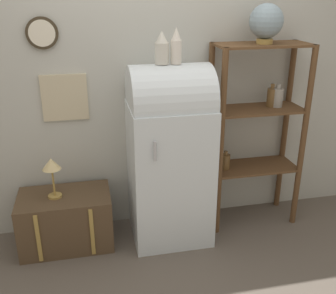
{
  "coord_description": "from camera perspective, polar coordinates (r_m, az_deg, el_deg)",
  "views": [
    {
      "loc": [
        -0.63,
        -2.62,
        1.99
      ],
      "look_at": [
        -0.01,
        0.26,
        0.81
      ],
      "focal_mm": 42.0,
      "sensor_mm": 36.0,
      "label": 1
    }
  ],
  "objects": [
    {
      "name": "shelf_unit",
      "position": [
        3.45,
        12.74,
        3.44
      ],
      "size": [
        0.79,
        0.37,
        1.6
      ],
      "color": "brown",
      "rests_on": "ground_plane"
    },
    {
      "name": "refrigerator",
      "position": [
        3.19,
        0.24,
        -0.69
      ],
      "size": [
        0.64,
        0.62,
        1.48
      ],
      "color": "silver",
      "rests_on": "ground_plane"
    },
    {
      "name": "ground_plane",
      "position": [
        3.35,
        1.19,
        -14.67
      ],
      "size": [
        12.0,
        12.0,
        0.0
      ],
      "primitive_type": "plane",
      "color": "#60564C"
    },
    {
      "name": "vase_left",
      "position": [
        2.96,
        -0.9,
        14.05
      ],
      "size": [
        0.1,
        0.1,
        0.24
      ],
      "color": "beige",
      "rests_on": "refrigerator"
    },
    {
      "name": "globe",
      "position": [
        3.26,
        14.07,
        17.24
      ],
      "size": [
        0.26,
        0.26,
        0.3
      ],
      "color": "#AD8942",
      "rests_on": "shelf_unit"
    },
    {
      "name": "vase_center",
      "position": [
        2.97,
        1.19,
        14.31
      ],
      "size": [
        0.08,
        0.08,
        0.27
      ],
      "color": "silver",
      "rests_on": "refrigerator"
    },
    {
      "name": "suitcase_trunk",
      "position": [
        3.41,
        -14.55,
        -10.18
      ],
      "size": [
        0.74,
        0.46,
        0.45
      ],
      "color": "brown",
      "rests_on": "ground_plane"
    },
    {
      "name": "desk_lamp",
      "position": [
        3.18,
        -16.54,
        -2.84
      ],
      "size": [
        0.15,
        0.15,
        0.33
      ],
      "color": "#AD8942",
      "rests_on": "suitcase_trunk"
    },
    {
      "name": "wall_back",
      "position": [
        3.32,
        -1.02,
        10.66
      ],
      "size": [
        7.0,
        0.09,
        2.7
      ],
      "color": "#B7B7AD",
      "rests_on": "ground_plane"
    }
  ]
}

